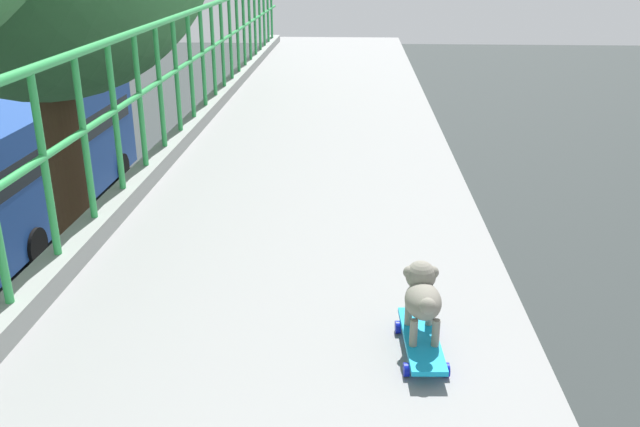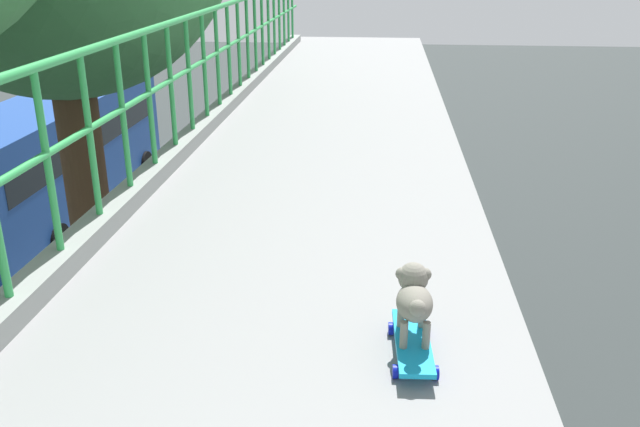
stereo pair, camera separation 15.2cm
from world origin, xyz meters
TOP-DOWN VIEW (x-y plane):
  - city_bus at (-7.82, 18.64)m, footprint 2.74×10.67m
  - toy_skateboard at (1.78, 3.32)m, footprint 0.22×0.57m
  - small_dog at (1.78, 3.38)m, footprint 0.18×0.38m

SIDE VIEW (x-z plane):
  - city_bus at x=-7.82m, z-range 0.22..3.69m
  - toy_skateboard at x=1.78m, z-range 5.69..5.78m
  - small_dog at x=1.78m, z-range 5.79..6.11m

